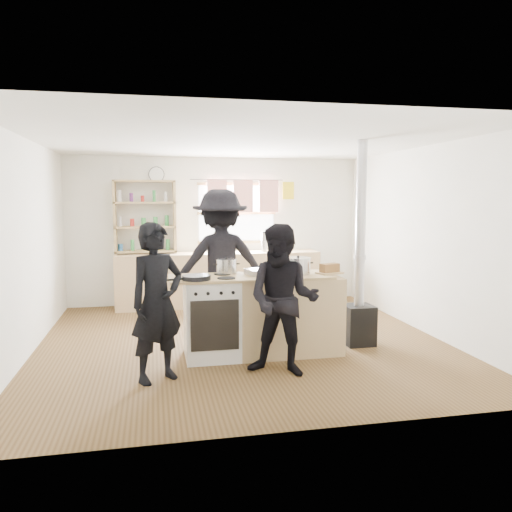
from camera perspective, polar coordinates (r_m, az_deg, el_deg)
name	(u,v)px	position (r m, az deg, el deg)	size (l,w,h in m)	color
ground	(242,342)	(6.42, -1.58, -9.78)	(5.00, 5.00, 0.01)	brown
back_counter	(219,279)	(8.46, -4.23, -2.63)	(3.40, 0.55, 0.90)	tan
shelving_unit	(145,216)	(8.41, -12.56, 4.45)	(1.00, 0.28, 1.20)	tan
thermos	(264,242)	(8.52, 0.92, 1.59)	(0.10, 0.10, 0.32)	silver
cooking_island	(263,315)	(5.80, 0.78, -6.73)	(1.97, 0.64, 0.93)	white
skillet_greens	(196,277)	(5.42, -6.83, -2.43)	(0.39, 0.39, 0.05)	black
roast_tray	(262,271)	(5.77, 0.68, -1.75)	(0.39, 0.33, 0.07)	silver
stockpot_stove	(226,266)	(5.84, -3.40, -1.18)	(0.24, 0.24, 0.19)	#B3B3B6
stockpot_counter	(298,266)	(5.80, 4.82, -1.12)	(0.29, 0.29, 0.22)	#B5B5B7
bread_board	(330,269)	(5.88, 8.40, -1.53)	(0.33, 0.28, 0.12)	tan
flue_heater	(359,293)	(6.29, 11.70, -4.11)	(0.35, 0.35, 2.50)	black
person_near_left	(157,303)	(5.01, -11.25, -5.24)	(0.57, 0.38, 1.58)	black
person_near_right	(283,300)	(5.09, 3.11, -5.08)	(0.75, 0.59, 1.55)	black
person_far	(221,263)	(6.57, -4.06, -0.79)	(1.24, 0.71, 1.92)	black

